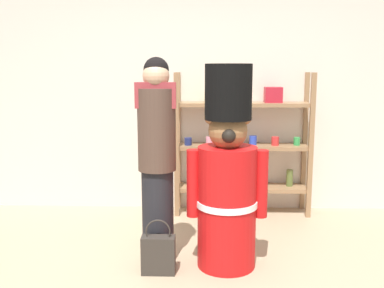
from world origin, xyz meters
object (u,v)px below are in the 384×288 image
merchandise_shelf (243,143)px  teddy_bear_guard (227,180)px  person_shopper (157,157)px  shopping_bag (158,254)px

merchandise_shelf → teddy_bear_guard: 1.38m
merchandise_shelf → person_shopper: person_shopper is taller
person_shopper → teddy_bear_guard: bearing=-4.2°
shopping_bag → teddy_bear_guard: bearing=16.5°
shopping_bag → person_shopper: bearing=96.0°
teddy_bear_guard → shopping_bag: bearing=-163.5°
merchandise_shelf → teddy_bear_guard: size_ratio=0.95×
person_shopper → shopping_bag: 0.76m
merchandise_shelf → teddy_bear_guard: teddy_bear_guard is taller
person_shopper → shopping_bag: size_ratio=3.81×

